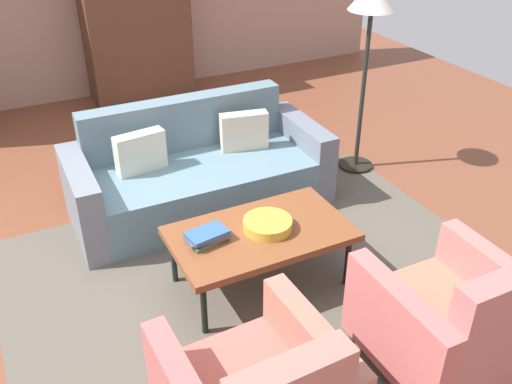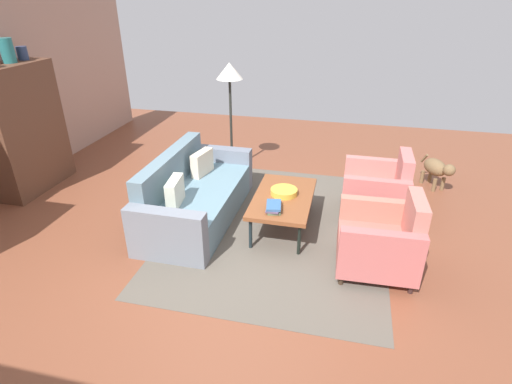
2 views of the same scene
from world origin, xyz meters
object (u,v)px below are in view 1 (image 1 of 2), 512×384
at_px(floor_lamp, 371,14).
at_px(armchair_right, 451,325).
at_px(cabinet, 136,23).
at_px(book_stack, 207,236).
at_px(fruit_bowl, 268,224).
at_px(coffee_table, 260,235).
at_px(couch, 197,173).

bearing_deg(floor_lamp, armchair_right, -113.61).
bearing_deg(cabinet, floor_lamp, -64.67).
distance_m(armchair_right, cabinet, 5.04).
bearing_deg(book_stack, fruit_bowl, -6.64).
distance_m(armchair_right, floor_lamp, 2.73).
relative_size(coffee_table, cabinet, 0.67).
height_order(coffee_table, book_stack, book_stack).
relative_size(armchair_right, floor_lamp, 0.51).
bearing_deg(armchair_right, coffee_table, 117.61).
height_order(couch, book_stack, couch).
relative_size(couch, fruit_bowl, 6.40).
bearing_deg(floor_lamp, fruit_bowl, -144.11).
distance_m(coffee_table, fruit_bowl, 0.09).
bearing_deg(book_stack, armchair_right, -51.64).
bearing_deg(cabinet, couch, -96.71).
bearing_deg(fruit_bowl, book_stack, 173.36).
distance_m(fruit_bowl, floor_lamp, 2.14).
relative_size(fruit_bowl, floor_lamp, 0.19).
relative_size(fruit_bowl, book_stack, 1.16).
relative_size(fruit_bowl, cabinet, 0.18).
bearing_deg(floor_lamp, couch, 177.54).
bearing_deg(book_stack, coffee_table, -7.61).
relative_size(book_stack, floor_lamp, 0.16).
distance_m(couch, cabinet, 2.74).
bearing_deg(coffee_table, book_stack, 172.39).
xyz_separation_m(armchair_right, cabinet, (-0.29, 5.00, 0.56)).
xyz_separation_m(couch, floor_lamp, (1.60, -0.07, 1.16)).
bearing_deg(coffee_table, floor_lamp, 34.97).
bearing_deg(floor_lamp, book_stack, -151.38).
height_order(fruit_bowl, cabinet, cabinet).
bearing_deg(cabinet, coffee_table, -94.66).
bearing_deg(armchair_right, cabinet, 93.70).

